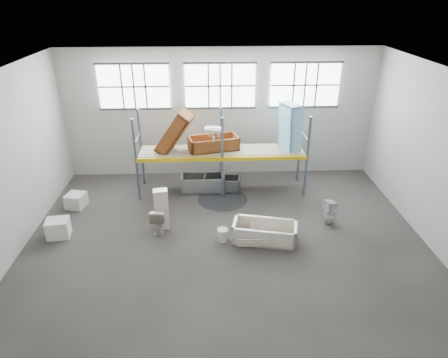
{
  "coord_description": "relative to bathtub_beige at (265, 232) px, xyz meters",
  "views": [
    {
      "loc": [
        -0.48,
        -9.87,
        6.96
      ],
      "look_at": [
        0.0,
        1.5,
        1.4
      ],
      "focal_mm": 31.78,
      "sensor_mm": 36.0,
      "label": 1
    }
  ],
  "objects": [
    {
      "name": "shelf_deck",
      "position": [
        -1.17,
        3.39,
        1.3
      ],
      "size": [
        5.9,
        1.1,
        0.03
      ],
      "primitive_type": "cube",
      "color": "gray",
      "rests_on": "floor"
    },
    {
      "name": "rust_tub_tilted",
      "position": [
        -2.83,
        3.32,
        2.02
      ],
      "size": [
        1.53,
        1.13,
        1.67
      ],
      "primitive_type": null,
      "rotation": [
        0.0,
        -0.96,
        -0.26
      ],
      "color": "brown",
      "rests_on": "shelf_deck"
    },
    {
      "name": "rack_upright_la",
      "position": [
        -4.17,
        2.79,
        1.22
      ],
      "size": [
        0.08,
        0.08,
        3.0
      ],
      "primitive_type": "cube",
      "color": "slate",
      "rests_on": "floor"
    },
    {
      "name": "rack_upright_mb",
      "position": [
        -1.17,
        3.99,
        1.22
      ],
      "size": [
        0.08,
        0.08,
        3.0
      ],
      "primitive_type": "cube",
      "color": "slate",
      "rests_on": "floor"
    },
    {
      "name": "carton_far",
      "position": [
        -6.28,
        2.26,
        -0.03
      ],
      "size": [
        0.72,
        0.72,
        0.5
      ],
      "primitive_type": "cube",
      "rotation": [
        0.0,
        0.0,
        -0.24
      ],
      "color": "beige",
      "rests_on": "floor"
    },
    {
      "name": "cistern_tall",
      "position": [
        -3.15,
        0.8,
        0.4
      ],
      "size": [
        0.47,
        0.34,
        1.36
      ],
      "primitive_type": "cube",
      "rotation": [
        0.0,
        0.0,
        0.14
      ],
      "color": "beige",
      "rests_on": "floor"
    },
    {
      "name": "window_left",
      "position": [
        -4.37,
        4.83,
        3.32
      ],
      "size": [
        2.6,
        0.04,
        1.6
      ],
      "primitive_type": "cube",
      "color": "white",
      "rests_on": "wall_back"
    },
    {
      "name": "window_right",
      "position": [
        2.03,
        4.83,
        3.32
      ],
      "size": [
        2.6,
        0.04,
        1.6
      ],
      "primitive_type": "cube",
      "color": "white",
      "rests_on": "wall_back"
    },
    {
      "name": "sink_in_tub",
      "position": [
        -0.65,
        0.55,
        -0.12
      ],
      "size": [
        0.55,
        0.55,
        0.16
      ],
      "primitive_type": "imported",
      "rotation": [
        0.0,
        0.0,
        -0.18
      ],
      "color": "beige",
      "rests_on": "bathtub_beige"
    },
    {
      "name": "carton_near",
      "position": [
        -6.3,
        0.46,
        0.0
      ],
      "size": [
        0.73,
        0.65,
        0.57
      ],
      "primitive_type": "cube",
      "rotation": [
        0.0,
        0.0,
        0.14
      ],
      "color": "white",
      "rests_on": "floor"
    },
    {
      "name": "rack_upright_rb",
      "position": [
        1.83,
        3.99,
        1.22
      ],
      "size": [
        0.08,
        0.08,
        3.0
      ],
      "primitive_type": "cube",
      "color": "slate",
      "rests_on": "floor"
    },
    {
      "name": "rack_beam_back",
      "position": [
        -1.17,
        3.99,
        1.22
      ],
      "size": [
        6.0,
        0.1,
        0.14
      ],
      "primitive_type": "cube",
      "color": "yellow",
      "rests_on": "floor"
    },
    {
      "name": "floor",
      "position": [
        -1.17,
        -0.11,
        -0.33
      ],
      "size": [
        12.0,
        10.0,
        0.1
      ],
      "primitive_type": "cube",
      "color": "#4D4642",
      "rests_on": "ground"
    },
    {
      "name": "sink_on_shelf",
      "position": [
        -1.48,
        3.02,
        1.82
      ],
      "size": [
        0.67,
        0.56,
        0.53
      ],
      "primitive_type": "imported",
      "rotation": [
        0.0,
        0.0,
        -0.19
      ],
      "color": "white",
      "rests_on": "rust_tub_flat"
    },
    {
      "name": "wall_right",
      "position": [
        4.88,
        -0.11,
        2.22
      ],
      "size": [
        0.1,
        10.0,
        5.0
      ],
      "primitive_type": "cube",
      "color": "#ADA9A0",
      "rests_on": "ground"
    },
    {
      "name": "cistern_spare",
      "position": [
        -0.22,
        0.46,
        0.0
      ],
      "size": [
        0.41,
        0.24,
        0.37
      ],
      "primitive_type": "cube",
      "rotation": [
        0.0,
        0.0,
        0.14
      ],
      "color": "beige",
      "rests_on": "bathtub_beige"
    },
    {
      "name": "steel_tub_right",
      "position": [
        -1.17,
        3.39,
        -0.03
      ],
      "size": [
        1.44,
        0.84,
        0.5
      ],
      "primitive_type": null,
      "rotation": [
        0.0,
        0.0,
        -0.16
      ],
      "color": "#94969C",
      "rests_on": "floor"
    },
    {
      "name": "rack_upright_ra",
      "position": [
        1.83,
        2.79,
        1.22
      ],
      "size": [
        0.08,
        0.08,
        3.0
      ],
      "primitive_type": "cube",
      "color": "slate",
      "rests_on": "floor"
    },
    {
      "name": "ceiling",
      "position": [
        -1.17,
        -0.11,
        4.77
      ],
      "size": [
        12.0,
        10.0,
        0.1
      ],
      "primitive_type": "cube",
      "color": "silver",
      "rests_on": "ground"
    },
    {
      "name": "rust_tub_flat",
      "position": [
        -1.46,
        3.49,
        1.54
      ],
      "size": [
        1.91,
        1.21,
        0.5
      ],
      "primitive_type": null,
      "rotation": [
        0.0,
        0.0,
        0.23
      ],
      "color": "#99521D",
      "rests_on": "shelf_deck"
    },
    {
      "name": "wall_back",
      "position": [
        -1.17,
        4.94,
        2.22
      ],
      "size": [
        12.0,
        0.1,
        5.0
      ],
      "primitive_type": "cube",
      "color": "#B1ADA3",
      "rests_on": "ground"
    },
    {
      "name": "window_mid",
      "position": [
        -1.17,
        4.83,
        3.32
      ],
      "size": [
        2.6,
        0.04,
        1.6
      ],
      "primitive_type": "cube",
      "color": "white",
      "rests_on": "wall_back"
    },
    {
      "name": "rack_beam_front",
      "position": [
        -1.17,
        2.79,
        1.22
      ],
      "size": [
        6.0,
        0.1,
        0.14
      ],
      "primitive_type": "cube",
      "color": "yellow",
      "rests_on": "floor"
    },
    {
      "name": "bucket",
      "position": [
        -1.26,
        0.03,
        -0.09
      ],
      "size": [
        0.33,
        0.33,
        0.39
      ],
      "primitive_type": "cylinder",
      "rotation": [
        0.0,
        0.0,
        0.01
      ],
      "color": "silver",
      "rests_on": "floor"
    },
    {
      "name": "wall_front",
      "position": [
        -1.17,
        -5.16,
        2.22
      ],
      "size": [
        12.0,
        0.1,
        5.0
      ],
      "primitive_type": "cube",
      "color": "#ABA79E",
      "rests_on": "ground"
    },
    {
      "name": "wet_patch",
      "position": [
        -1.17,
        2.59,
        -0.28
      ],
      "size": [
        1.8,
        1.8,
        0.0
      ],
      "primitive_type": "cylinder",
      "color": "black",
      "rests_on": "floor"
    },
    {
      "name": "rack_upright_ma",
      "position": [
        -1.17,
        2.79,
        1.22
      ],
      "size": [
        0.08,
        0.08,
        3.0
      ],
      "primitive_type": "cube",
      "color": "slate",
      "rests_on": "floor"
    },
    {
      "name": "bathtub_beige",
      "position": [
        0.0,
        0.0,
        0.0
      ],
      "size": [
        2.05,
        1.28,
        0.56
      ],
      "primitive_type": null,
      "rotation": [
        0.0,
        0.0,
        -0.22
      ],
      "color": "beige",
      "rests_on": "floor"
    },
    {
      "name": "toilet_white",
      "position": [
        2.22,
        0.83,
        0.15
      ],
      "size": [
        0.49,
        0.49,
        0.86
      ],
      "primitive_type": "imported",
      "rotation": [
        0.0,
        0.0,
        -1.28
      ],
      "color": "silver",
      "rests_on": "floor"
    },
    {
      "name": "blue_tub_upright",
      "position": [
        1.28,
        3.42,
        2.12
      ],
      "size": [
        0.83,
        0.97,
        1.75
      ],
      "primitive_type": null,
      "rotation": [
        0.0,
        1.54,
        0.41
      ],
      "color": "#89C8EB",
      "rests_on": "shelf_deck"
    },
    {
      "name": "toilet_beige",
      "position": [
        -3.22,
        0.68,
        0.13
      ],
      "size": [
        0.54,
        0.84,
        0.82
      ],
      "primitive_type": "imported",
      "rotation": [
        0.0,
        0.0,
        3.04
      ],
      "color": "beige",
      "rests_on": "floor"
    },
    {
      "name": "rack_upright_lb",
      "position": [
        -4.17,
        3.99,
        1.22
      ],
      "size": [
        0.08,
        0.08,
        3.0
      ],
      "primitive_type": "cube",
      "color": "slate",
      "rests_on": "floor"
    },
    {
      "name": "steel_tub_left",
      "position": [
        -1.87,
        3.34,
        0.02
      ],
      "size": [
        1.63,
        0.78,
        0.59
      ],
      "primitive_type": null,
      "rotation": [
        0.0,
        0.0,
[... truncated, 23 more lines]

